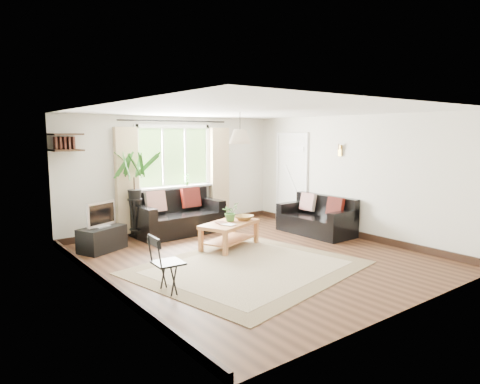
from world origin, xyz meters
TOP-DOWN VIEW (x-y plane):
  - floor at (0.00, 0.00)m, footprint 5.50×5.50m
  - ceiling at (0.00, 0.00)m, footprint 5.50×5.50m
  - wall_back at (0.00, 2.75)m, footprint 5.00×0.02m
  - wall_front at (0.00, -2.75)m, footprint 5.00×0.02m
  - wall_left at (-2.50, 0.00)m, footprint 0.02×5.50m
  - wall_right at (2.50, 0.00)m, footprint 0.02×5.50m
  - rug at (-0.44, -0.41)m, footprint 3.62×3.27m
  - window at (0.00, 2.71)m, footprint 2.50×0.16m
  - door at (2.47, 1.70)m, footprint 0.06×0.96m
  - corner_shelf at (-2.25, 2.50)m, footprint 0.50×0.50m
  - pendant_lamp at (0.00, 0.40)m, footprint 0.36×0.36m
  - wall_sconce at (2.43, 0.30)m, footprint 0.12×0.12m
  - sofa_back at (-0.18, 2.24)m, footprint 1.82×0.96m
  - sofa_right at (2.05, 0.54)m, footprint 1.57×0.80m
  - coffee_table at (0.02, 0.74)m, footprint 1.27×0.97m
  - table_plant at (0.10, 0.82)m, footprint 0.38×0.36m
  - bowl at (0.36, 0.76)m, footprint 0.44×0.44m
  - book_a at (-0.21, 0.54)m, footprint 0.24×0.28m
  - book_b at (-0.23, 0.78)m, footprint 0.22×0.26m
  - tv_stand at (-1.89, 1.91)m, footprint 0.90×0.73m
  - tv at (-1.89, 1.91)m, footprint 0.64×0.43m
  - palm_stand at (-1.07, 2.36)m, footprint 0.71×0.71m
  - folding_chair at (-1.90, -0.58)m, footprint 0.42×0.42m
  - sill_plant at (0.25, 2.63)m, footprint 0.14×0.10m

SIDE VIEW (x-z plane):
  - floor at x=0.00m, z-range 0.00..0.00m
  - rug at x=-0.44m, z-range 0.00..0.02m
  - tv_stand at x=-1.89m, z-range 0.00..0.42m
  - coffee_table at x=0.02m, z-range 0.00..0.46m
  - sofa_right at x=2.05m, z-range 0.00..0.73m
  - folding_chair at x=-1.90m, z-range 0.00..0.77m
  - sofa_back at x=-0.18m, z-range 0.00..0.84m
  - book_a at x=-0.21m, z-range 0.46..0.48m
  - book_b at x=-0.23m, z-range 0.46..0.48m
  - bowl at x=0.36m, z-range 0.46..0.54m
  - table_plant at x=0.10m, z-range 0.46..0.80m
  - tv at x=-1.89m, z-range 0.42..0.89m
  - palm_stand at x=-1.07m, z-range 0.00..1.71m
  - door at x=2.47m, z-range -0.03..2.03m
  - sill_plant at x=0.25m, z-range 0.93..1.20m
  - wall_back at x=0.00m, z-range 0.00..2.40m
  - wall_front at x=0.00m, z-range 0.00..2.40m
  - wall_left at x=-2.50m, z-range 0.00..2.40m
  - wall_right at x=2.50m, z-range 0.00..2.40m
  - window at x=0.00m, z-range 0.47..2.63m
  - wall_sconce at x=2.43m, z-range 1.60..1.88m
  - corner_shelf at x=-2.25m, z-range 1.72..2.06m
  - pendant_lamp at x=0.00m, z-range 1.78..2.32m
  - ceiling at x=0.00m, z-range 2.40..2.40m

